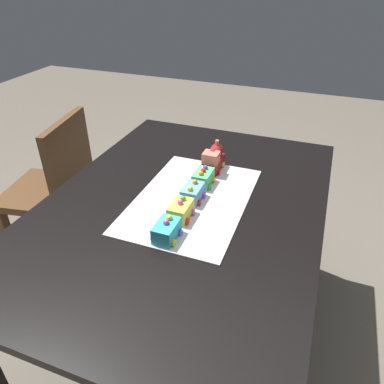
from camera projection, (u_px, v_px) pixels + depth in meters
The scene contains 9 objects.
ground_plane at pixel (185, 330), 1.75m from camera, with size 8.00×8.00×0.00m, color #6B6054.
dining_table at pixel (184, 225), 1.41m from camera, with size 1.40×1.00×0.74m.
chair at pixel (56, 188), 1.94m from camera, with size 0.46×0.46×0.86m.
cake_board at pixel (192, 199), 1.36m from camera, with size 0.60×0.40×0.00m, color silver.
cake_locomotive at pixel (213, 160), 1.53m from camera, with size 0.14×0.08×0.12m.
cake_car_tanker_mint_green at pixel (203, 178), 1.44m from camera, with size 0.10×0.08×0.07m.
cake_car_hopper_sky_blue at pixel (193, 193), 1.34m from camera, with size 0.10×0.08×0.07m.
cake_car_flatbed_lemon at pixel (181, 210), 1.25m from camera, with size 0.10×0.08×0.07m.
cake_car_gondola_turquoise at pixel (167, 230), 1.16m from camera, with size 0.10×0.08×0.07m.
Camera 1 is at (1.03, 0.42, 1.50)m, focal length 34.13 mm.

